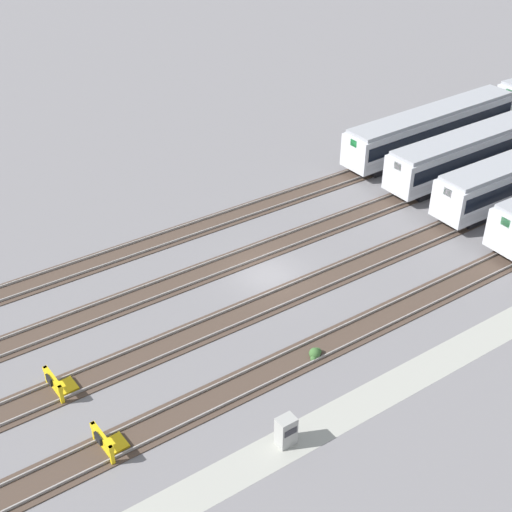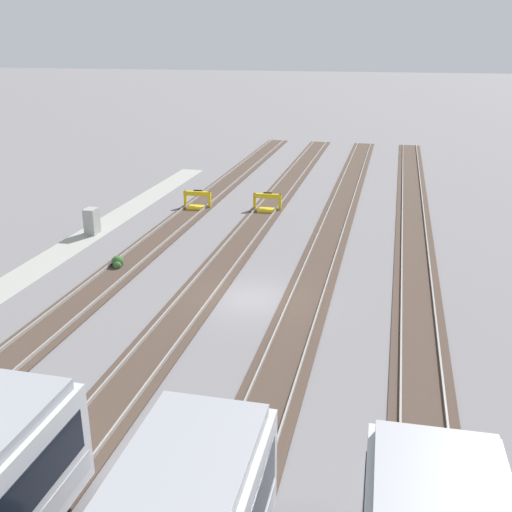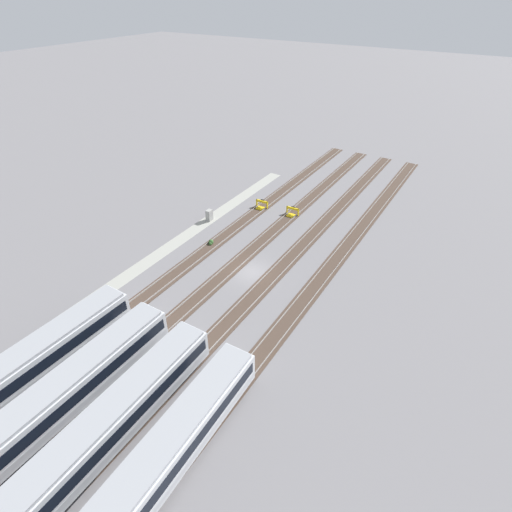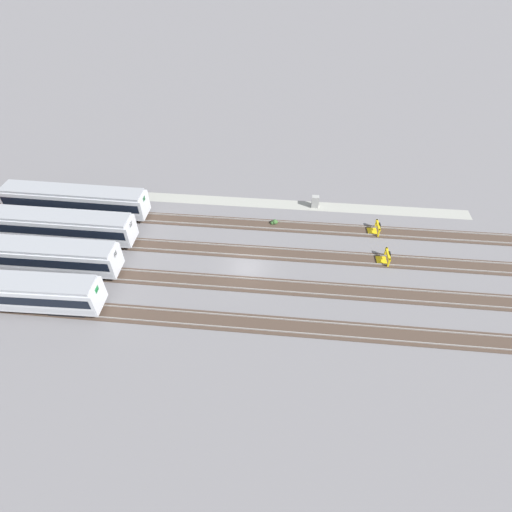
{
  "view_description": "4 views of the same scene",
  "coord_description": "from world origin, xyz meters",
  "px_view_note": "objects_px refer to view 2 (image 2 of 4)",
  "views": [
    {
      "loc": [
        -21.85,
        -30.5,
        26.13
      ],
      "look_at": [
        -0.92,
        0.0,
        1.8
      ],
      "focal_mm": 50.0,
      "sensor_mm": 36.0,
      "label": 1
    },
    {
      "loc": [
        24.82,
        5.99,
        11.46
      ],
      "look_at": [
        -0.92,
        0.0,
        1.8
      ],
      "focal_mm": 42.0,
      "sensor_mm": 36.0,
      "label": 2
    },
    {
      "loc": [
        31.98,
        20.44,
        28.53
      ],
      "look_at": [
        -0.92,
        0.0,
        1.8
      ],
      "focal_mm": 28.0,
      "sensor_mm": 36.0,
      "label": 3
    },
    {
      "loc": [
        -3.91,
        30.64,
        30.78
      ],
      "look_at": [
        -0.92,
        0.0,
        1.8
      ],
      "focal_mm": 28.0,
      "sensor_mm": 36.0,
      "label": 4
    }
  ],
  "objects_px": {
    "bumper_stop_near_inner_track": "(267,204)",
    "weed_clump": "(117,263)",
    "bumper_stop_nearest_track": "(197,201)",
    "electrical_cabinet": "(92,221)"
  },
  "relations": [
    {
      "from": "weed_clump",
      "to": "bumper_stop_near_inner_track",
      "type": "bearing_deg",
      "value": 156.71
    },
    {
      "from": "electrical_cabinet",
      "to": "bumper_stop_nearest_track",
      "type": "bearing_deg",
      "value": 148.24
    },
    {
      "from": "electrical_cabinet",
      "to": "weed_clump",
      "type": "xyz_separation_m",
      "value": [
        4.98,
        4.03,
        -0.56
      ]
    },
    {
      "from": "bumper_stop_near_inner_track",
      "to": "weed_clump",
      "type": "height_order",
      "value": "bumper_stop_near_inner_track"
    },
    {
      "from": "bumper_stop_nearest_track",
      "to": "electrical_cabinet",
      "type": "relative_size",
      "value": 1.26
    },
    {
      "from": "electrical_cabinet",
      "to": "bumper_stop_near_inner_track",
      "type": "bearing_deg",
      "value": 128.78
    },
    {
      "from": "bumper_stop_nearest_track",
      "to": "electrical_cabinet",
      "type": "distance_m",
      "value": 8.39
    },
    {
      "from": "bumper_stop_near_inner_track",
      "to": "weed_clump",
      "type": "xyz_separation_m",
      "value": [
        12.56,
        -5.41,
        -0.27
      ]
    },
    {
      "from": "weed_clump",
      "to": "bumper_stop_nearest_track",
      "type": "bearing_deg",
      "value": 178.17
    },
    {
      "from": "bumper_stop_nearest_track",
      "to": "electrical_cabinet",
      "type": "bearing_deg",
      "value": -31.76
    }
  ]
}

